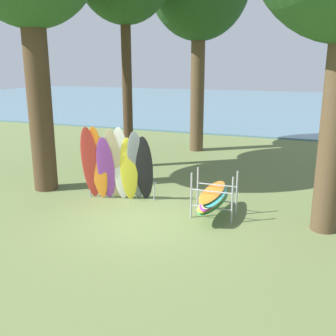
# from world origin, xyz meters

# --- Properties ---
(ground_plane) EXTENTS (80.00, 80.00, 0.00)m
(ground_plane) POSITION_xyz_m (0.00, 0.00, 0.00)
(ground_plane) COLOR olive
(lake_water) EXTENTS (80.00, 36.00, 0.10)m
(lake_water) POSITION_xyz_m (0.00, 31.11, 0.05)
(lake_water) COLOR slate
(lake_water) RESTS_ON ground
(leaning_board_pile) EXTENTS (2.24, 1.22, 2.31)m
(leaning_board_pile) POSITION_xyz_m (-1.41, 1.18, 1.09)
(leaning_board_pile) COLOR red
(leaning_board_pile) RESTS_ON ground
(board_storage_rack) EXTENTS (1.15, 2.13, 1.25)m
(board_storage_rack) POSITION_xyz_m (1.59, 0.98, 0.55)
(board_storage_rack) COLOR #9EA0A5
(board_storage_rack) RESTS_ON ground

